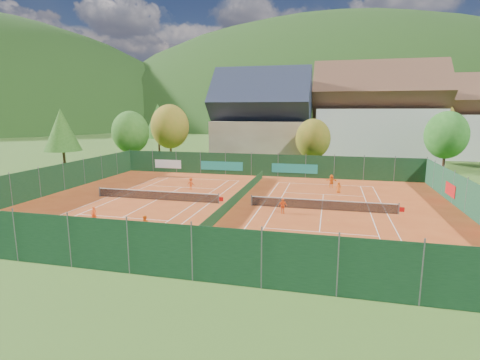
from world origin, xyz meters
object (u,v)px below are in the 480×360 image
at_px(player_right_near, 283,206).
at_px(player_right_far_b, 331,181).
at_px(player_right_far_a, 339,187).
at_px(chalet, 262,123).
at_px(hotel_block_a, 376,118).
at_px(player_left_near, 94,214).
at_px(player_left_mid, 145,225).
at_px(ball_hopper, 383,253).
at_px(hotel_block_b, 451,122).
at_px(player_left_far, 191,184).

bearing_deg(player_right_near, player_right_far_b, 46.97).
bearing_deg(player_right_far_a, chalet, -52.92).
bearing_deg(hotel_block_a, player_right_near, -106.52).
height_order(player_left_near, player_left_mid, player_left_mid).
distance_m(chalet, ball_hopper, 44.17).
distance_m(chalet, player_right_near, 33.44).
bearing_deg(ball_hopper, player_right_far_b, 97.77).
relative_size(player_left_near, player_right_far_b, 0.81).
bearing_deg(chalet, player_left_near, -99.85).
height_order(hotel_block_a, player_left_mid, hotel_block_a).
bearing_deg(ball_hopper, player_right_near, 127.22).
bearing_deg(hotel_block_b, player_left_near, -127.33).
bearing_deg(hotel_block_a, chalet, -162.47).
relative_size(ball_hopper, player_left_near, 0.66).
distance_m(player_left_near, player_left_far, 13.75).
bearing_deg(player_left_near, player_right_far_a, 22.24).
distance_m(hotel_block_b, player_right_far_b, 40.14).
relative_size(player_left_mid, player_right_near, 1.03).
bearing_deg(player_left_mid, player_right_near, 53.81).
xyz_separation_m(hotel_block_a, player_right_far_b, (-7.22, -25.56, -6.63)).
xyz_separation_m(player_left_near, player_right_near, (14.31, 5.92, 0.06)).
relative_size(player_right_far_a, player_right_far_b, 0.80).
bearing_deg(player_left_near, player_left_far, 60.36).
bearing_deg(player_right_far_a, player_left_near, 46.78).
height_order(chalet, player_right_far_b, chalet).
relative_size(hotel_block_a, player_left_near, 17.88).
distance_m(player_left_near, player_right_far_b, 25.95).
distance_m(ball_hopper, player_right_far_b, 21.84).
xyz_separation_m(hotel_block_a, player_right_far_a, (-6.44, -28.41, -6.79)).
bearing_deg(hotel_block_a, hotel_block_b, 29.74).
bearing_deg(player_left_mid, hotel_block_a, 78.76).
distance_m(hotel_block_b, player_left_far, 53.39).
height_order(hotel_block_b, player_left_far, hotel_block_b).
height_order(hotel_block_a, player_left_far, hotel_block_a).
relative_size(ball_hopper, player_right_far_a, 0.67).
relative_size(chalet, ball_hopper, 20.25).
height_order(hotel_block_a, hotel_block_b, hotel_block_a).
distance_m(hotel_block_a, player_right_far_b, 27.38).
relative_size(chalet, player_right_far_b, 10.80).
bearing_deg(hotel_block_b, hotel_block_a, -150.26).
bearing_deg(hotel_block_a, player_left_far, -126.43).
distance_m(chalet, player_right_far_b, 23.58).
distance_m(player_right_near, player_right_far_b, 13.06).
xyz_separation_m(hotel_block_a, player_left_near, (-25.58, -43.90, -6.78)).
height_order(hotel_block_a, player_right_far_a, hotel_block_a).
distance_m(player_left_far, player_right_near, 13.50).
height_order(chalet, hotel_block_a, hotel_block_a).
distance_m(chalet, player_left_near, 38.94).
xyz_separation_m(chalet, player_right_far_b, (11.78, -19.56, -5.87)).
bearing_deg(player_left_mid, ball_hopper, 7.35).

